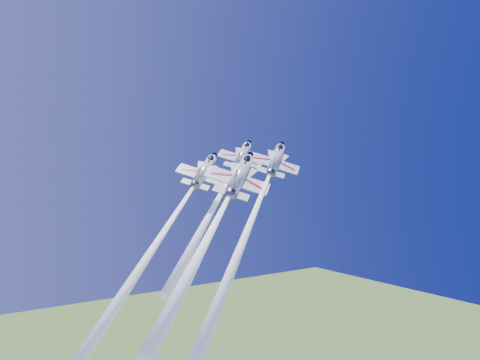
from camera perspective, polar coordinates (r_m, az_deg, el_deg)
jet_lead at (r=91.37m, az=-2.12°, el=-1.63°), size 25.87×30.89×34.24m
jet_left at (r=83.85m, az=-7.78°, el=-4.99°), size 29.72×35.88×40.91m
jet_right at (r=81.14m, az=1.52°, el=-3.59°), size 29.23×35.30×40.29m
jet_slot at (r=77.48m, az=-2.46°, el=-4.26°), size 27.30×31.48×32.53m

